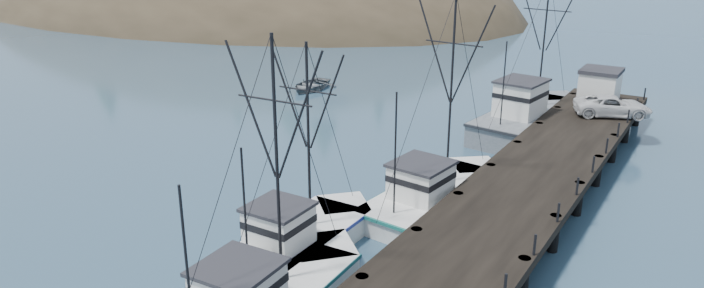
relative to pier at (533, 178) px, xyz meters
name	(u,v)px	position (x,y,z in m)	size (l,w,h in m)	color
ground	(156,256)	(-14.00, -16.00, -1.69)	(400.00, 400.00, 0.00)	#2A475E
pier	(533,178)	(0.00, 0.00, 0.00)	(6.00, 44.00, 2.00)	black
headland	(204,26)	(-88.95, 62.61, -6.24)	(134.80, 78.00, 51.00)	#382D1E
moored_sailboats	(311,33)	(-46.73, 43.07, -1.36)	(23.99, 15.96, 6.35)	silver
trawler_mid	(299,240)	(-8.03, -12.05, -0.87)	(3.78, 10.90, 10.90)	silver
trawler_far	(436,194)	(-4.65, -3.29, -0.87)	(5.09, 12.48, 12.54)	silver
work_vessel	(529,117)	(-4.41, 13.68, -0.46)	(5.84, 14.68, 12.35)	slate
pier_shed	(600,86)	(-0.20, 18.00, 1.73)	(3.00, 3.20, 2.80)	silver
pickup_truck	(613,106)	(1.50, 14.66, 1.08)	(2.56, 5.56, 1.54)	silver
motorboat	(310,89)	(-27.26, 15.66, -1.69)	(4.06, 5.69, 1.18)	#585E62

